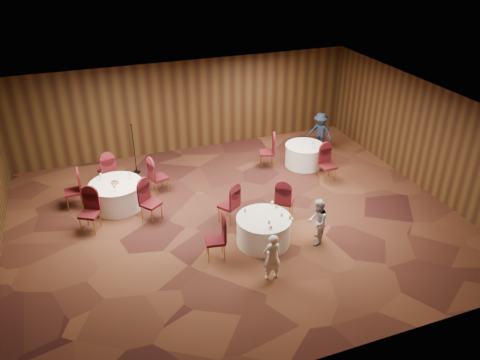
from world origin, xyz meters
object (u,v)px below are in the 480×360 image
object	(u,v)px
table_main	(264,230)
man_c	(320,132)
woman_a	(272,257)
table_left	(117,195)
table_right	(304,155)
woman_b	(317,222)
mic_stand	(135,159)

from	to	relation	value
table_main	man_c	world-z (taller)	man_c
woman_a	man_c	bearing A→B (deg)	-129.15
table_main	man_c	distance (m)	6.00
table_left	table_main	bearing A→B (deg)	-43.36
table_right	woman_b	world-z (taller)	woman_b
table_left	mic_stand	bearing A→B (deg)	66.24
table_main	table_left	bearing A→B (deg)	136.64
mic_stand	man_c	size ratio (longest dim) A/B	1.18
table_right	woman_a	distance (m)	5.94
mic_stand	woman_b	xyz separation A→B (m)	(3.69, -5.46, 0.13)
woman_b	table_main	bearing A→B (deg)	-77.30
table_left	woman_a	world-z (taller)	woman_a
table_main	table_right	bearing A→B (deg)	50.22
table_left	woman_a	distance (m)	5.30
table_main	woman_b	size ratio (longest dim) A/B	1.11
table_right	woman_b	size ratio (longest dim) A/B	1.03
woman_b	man_c	size ratio (longest dim) A/B	0.88
table_main	woman_b	xyz separation A→B (m)	(1.26, -0.46, 0.25)
table_left	mic_stand	world-z (taller)	mic_stand
woman_b	man_c	distance (m)	5.62
table_main	man_c	xyz separation A→B (m)	(4.02, 4.44, 0.33)
table_right	woman_a	world-z (taller)	woman_a
woman_a	woman_b	bearing A→B (deg)	-153.59
table_main	table_left	distance (m)	4.49
table_left	table_right	distance (m)	6.26
table_right	mic_stand	size ratio (longest dim) A/B	0.77
mic_stand	woman_b	bearing A→B (deg)	-55.95
mic_stand	man_c	distance (m)	6.47
table_left	man_c	world-z (taller)	man_c
table_left	table_right	size ratio (longest dim) A/B	1.17
table_main	mic_stand	world-z (taller)	mic_stand
table_right	man_c	world-z (taller)	man_c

